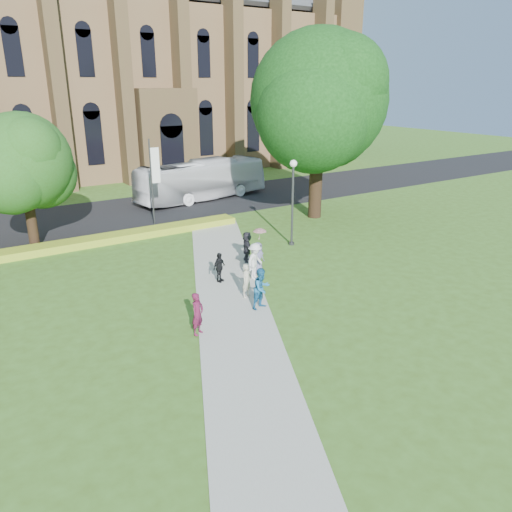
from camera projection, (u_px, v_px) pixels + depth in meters
ground at (244, 311)px, 22.01m from camera, size 160.00×160.00×0.00m
road at (106, 215)px, 37.86m from camera, size 160.00×10.00×0.02m
footpath at (232, 303)px, 22.80m from camera, size 15.58×28.54×0.04m
flower_hedge at (107, 239)px, 31.37m from camera, size 18.00×1.40×0.45m
cathedral at (130, 49)px, 54.34m from camera, size 52.60×18.25×28.00m
streetlamp at (293, 192)px, 29.93m from camera, size 0.44×0.44×5.24m
large_tree at (319, 100)px, 34.64m from camera, size 9.60×9.60×13.20m
street_tree_1 at (22, 162)px, 28.70m from camera, size 5.60×5.60×8.05m
banner_pole_0 at (153, 178)px, 34.02m from camera, size 0.70×0.10×6.00m
tour_coach at (202, 180)px, 42.36m from camera, size 12.28×4.67×3.34m
pedestrian_0 at (198, 314)px, 19.65m from camera, size 0.77×0.69×1.76m
pedestrian_1 at (262, 288)px, 21.93m from camera, size 1.04×0.88×1.87m
pedestrian_2 at (255, 261)px, 25.23m from camera, size 1.40×1.19×1.89m
pedestrian_3 at (219, 267)px, 24.92m from camera, size 0.96×0.72×1.52m
pedestrian_4 at (258, 257)px, 26.16m from camera, size 0.92×0.73×1.65m
pedestrian_5 at (247, 247)px, 27.72m from camera, size 1.06×1.68×1.73m
pedestrian_6 at (247, 281)px, 23.11m from camera, size 0.70×0.59×1.62m
parasol at (260, 236)px, 25.96m from camera, size 0.76×0.76×0.61m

